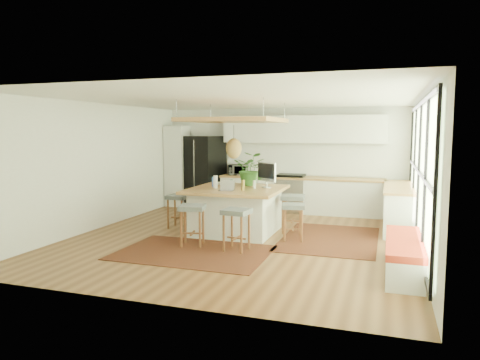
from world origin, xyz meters
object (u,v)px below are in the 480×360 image
(stool_right_front, at_px, (293,222))
(monitor, at_px, (267,175))
(microwave, at_px, (238,169))
(fridge, at_px, (204,174))
(laptop, at_px, (226,185))
(stool_near_right, at_px, (237,231))
(island, at_px, (237,210))
(stool_near_left, at_px, (192,227))
(stool_right_back, at_px, (293,215))
(stool_left_side, at_px, (178,212))
(island_plant, at_px, (250,172))

(stool_right_front, bearing_deg, monitor, 139.65)
(microwave, bearing_deg, fridge, 162.96)
(laptop, bearing_deg, stool_right_front, -0.58)
(stool_near_right, height_order, monitor, monitor)
(stool_right_front, xyz_separation_m, monitor, (-0.69, 0.59, 0.83))
(island, xyz_separation_m, stool_near_right, (0.47, -1.38, -0.11))
(island, distance_m, stool_near_left, 1.37)
(stool_near_right, bearing_deg, fridge, 119.79)
(laptop, distance_m, microwave, 3.21)
(stool_right_back, relative_size, stool_left_side, 1.08)
(fridge, xyz_separation_m, stool_left_side, (0.52, -2.69, -0.57))
(island, xyz_separation_m, microwave, (-0.85, 2.65, 0.64))
(laptop, xyz_separation_m, microwave, (-0.80, 3.11, 0.05))
(fridge, relative_size, microwave, 3.78)
(stool_near_left, xyz_separation_m, stool_left_side, (-0.93, 1.31, 0.00))
(stool_right_front, height_order, microwave, microwave)
(fridge, xyz_separation_m, microwave, (1.01, -0.06, 0.18))
(stool_near_right, bearing_deg, stool_near_left, 175.01)
(laptop, relative_size, microwave, 0.59)
(laptop, xyz_separation_m, monitor, (0.63, 0.72, 0.14))
(stool_near_left, height_order, laptop, laptop)
(stool_near_right, distance_m, stool_left_side, 2.29)
(microwave, bearing_deg, stool_left_side, -114.40)
(island, distance_m, stool_left_side, 1.35)
(microwave, bearing_deg, island_plant, -78.91)
(stool_near_right, relative_size, stool_right_front, 1.04)
(stool_right_front, xyz_separation_m, island_plant, (-1.13, 0.85, 0.86))
(stool_near_right, height_order, island_plant, island_plant)
(stool_right_front, bearing_deg, island_plant, 143.02)
(island_plant, bearing_deg, stool_right_front, -36.98)
(monitor, bearing_deg, stool_right_back, 48.25)
(fridge, bearing_deg, stool_right_front, -24.08)
(stool_right_front, bearing_deg, stool_near_right, -127.12)
(stool_near_left, height_order, stool_left_side, stool_near_left)
(stool_left_side, bearing_deg, island, -0.52)
(stool_right_front, height_order, laptop, laptop)
(island, height_order, stool_right_front, island)
(stool_right_front, xyz_separation_m, stool_right_back, (-0.15, 0.70, 0.00))
(stool_left_side, relative_size, monitor, 1.25)
(fridge, height_order, monitor, fridge)
(stool_right_back, height_order, stool_left_side, stool_right_back)
(stool_left_side, bearing_deg, microwave, 79.44)
(stool_near_right, xyz_separation_m, stool_right_back, (0.64, 1.75, 0.00))
(island, xyz_separation_m, laptop, (-0.06, -0.46, 0.58))
(monitor, xyz_separation_m, island_plant, (-0.43, 0.26, 0.02))
(stool_right_front, distance_m, monitor, 1.23)
(stool_near_right, distance_m, microwave, 4.31)
(stool_near_left, distance_m, monitor, 2.02)
(microwave, bearing_deg, monitor, -73.07)
(stool_near_right, bearing_deg, laptop, 119.83)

